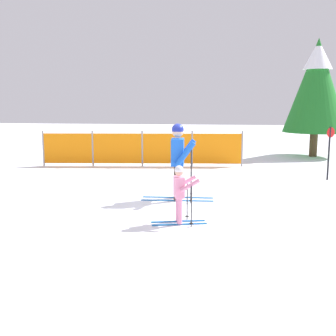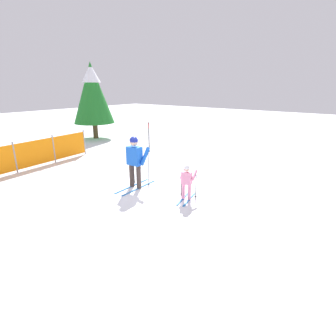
# 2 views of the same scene
# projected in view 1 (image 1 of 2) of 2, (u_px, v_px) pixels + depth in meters

# --- Properties ---
(ground_plane) EXTENTS (60.00, 60.00, 0.00)m
(ground_plane) POSITION_uv_depth(u_px,v_px,m) (184.00, 203.00, 9.06)
(ground_plane) COLOR white
(skier_adult) EXTENTS (1.60, 0.72, 1.68)m
(skier_adult) POSITION_uv_depth(u_px,v_px,m) (179.00, 155.00, 9.19)
(skier_adult) COLOR #1966B2
(skier_adult) RESTS_ON ground_plane
(skier_child) EXTENTS (1.01, 0.53, 1.05)m
(skier_child) POSITION_uv_depth(u_px,v_px,m) (180.00, 190.00, 7.43)
(skier_child) COLOR #1966B2
(skier_child) RESTS_ON ground_plane
(safety_fence) EXTENTS (6.66, 0.77, 1.19)m
(safety_fence) POSITION_uv_depth(u_px,v_px,m) (142.00, 148.00, 14.01)
(safety_fence) COLOR gray
(safety_fence) RESTS_ON ground_plane
(conifer_far) EXTENTS (2.44, 2.44, 4.53)m
(conifer_far) POSITION_uv_depth(u_px,v_px,m) (317.00, 84.00, 16.13)
(conifer_far) COLOR #4C3823
(conifer_far) RESTS_ON ground_plane
(trail_marker) EXTENTS (0.24, 0.18, 1.47)m
(trail_marker) POSITION_uv_depth(u_px,v_px,m) (329.00, 147.00, 11.53)
(trail_marker) COLOR black
(trail_marker) RESTS_ON ground_plane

